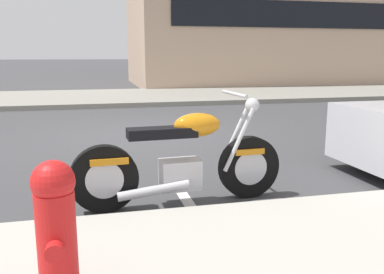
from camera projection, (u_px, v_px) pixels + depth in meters
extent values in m
plane|color=#3D3D3F|center=(144.00, 135.00, 7.84)|extent=(260.00, 260.00, 0.00)
cube|color=silver|center=(183.00, 195.00, 4.47)|extent=(0.12, 2.20, 0.01)
cylinder|color=black|center=(249.00, 167.00, 4.37)|extent=(0.66, 0.14, 0.66)
cylinder|color=silver|center=(249.00, 167.00, 4.37)|extent=(0.37, 0.14, 0.36)
cylinder|color=black|center=(104.00, 179.00, 3.95)|extent=(0.66, 0.14, 0.66)
cylinder|color=silver|center=(104.00, 179.00, 3.95)|extent=(0.37, 0.14, 0.36)
cube|color=silver|center=(180.00, 174.00, 4.16)|extent=(0.41, 0.28, 0.30)
cube|color=black|center=(162.00, 133.00, 4.03)|extent=(0.69, 0.25, 0.10)
ellipsoid|color=orange|center=(197.00, 125.00, 4.12)|extent=(0.49, 0.26, 0.24)
cube|color=orange|center=(109.00, 160.00, 3.93)|extent=(0.37, 0.20, 0.06)
cube|color=orange|center=(247.00, 150.00, 4.33)|extent=(0.33, 0.18, 0.06)
cylinder|color=silver|center=(234.00, 137.00, 4.33)|extent=(0.34, 0.06, 0.65)
cylinder|color=silver|center=(239.00, 140.00, 4.20)|extent=(0.34, 0.06, 0.65)
cylinder|color=silver|center=(234.00, 94.00, 4.17)|extent=(0.07, 0.62, 0.04)
sphere|color=silver|center=(252.00, 105.00, 4.24)|extent=(0.15, 0.15, 0.15)
cylinder|color=silver|center=(154.00, 190.00, 3.97)|extent=(0.71, 0.12, 0.16)
cylinder|color=black|center=(375.00, 142.00, 5.69)|extent=(0.62, 0.23, 0.62)
cylinder|color=red|center=(57.00, 245.00, 2.31)|extent=(0.22, 0.22, 0.62)
sphere|color=red|center=(53.00, 182.00, 2.24)|extent=(0.24, 0.24, 0.24)
cylinder|color=red|center=(59.00, 230.00, 2.44)|extent=(0.10, 0.08, 0.10)
cylinder|color=red|center=(55.00, 251.00, 2.17)|extent=(0.10, 0.08, 0.10)
cube|color=black|center=(301.00, 15.00, 17.50)|extent=(11.19, 0.06, 1.10)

